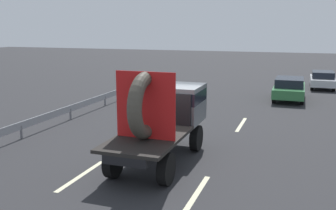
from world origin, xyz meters
TOP-DOWN VIEW (x-y plane):
  - ground_plane at (0.00, 0.00)m, footprint 120.00×120.00m
  - flatbed_truck at (0.07, -0.09)m, footprint 2.02×5.24m
  - distant_sedan at (3.77, 12.55)m, footprint 1.83×4.27m
  - guardrail at (-6.22, 1.79)m, footprint 0.10×14.16m
  - lane_dash_left_near at (-1.78, -2.61)m, footprint 0.16×2.63m
  - lane_dash_left_far at (-1.78, 5.02)m, footprint 0.16×2.29m
  - lane_dash_right_near at (1.92, -2.75)m, footprint 0.16×2.66m
  - lane_dash_right_far at (1.92, 5.33)m, footprint 0.16×2.71m
  - oncoming_car at (5.95, 18.24)m, footprint 1.67×3.90m

SIDE VIEW (x-z plane):
  - ground_plane at x=0.00m, z-range 0.00..0.00m
  - lane_dash_left_near at x=-1.78m, z-range 0.00..0.01m
  - lane_dash_left_far at x=-1.78m, z-range 0.00..0.01m
  - lane_dash_right_near at x=1.92m, z-range 0.00..0.01m
  - lane_dash_right_far at x=1.92m, z-range 0.00..0.01m
  - guardrail at x=-6.22m, z-range 0.17..0.88m
  - oncoming_car at x=5.95m, z-range 0.05..1.32m
  - distant_sedan at x=3.77m, z-range 0.05..1.44m
  - flatbed_truck at x=0.07m, z-range -0.01..3.19m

